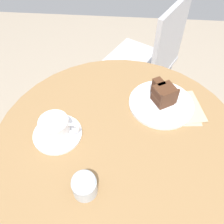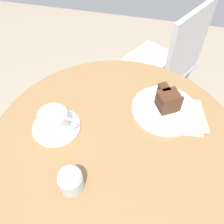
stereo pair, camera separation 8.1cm
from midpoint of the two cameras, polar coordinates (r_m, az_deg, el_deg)
name	(u,v)px [view 2 (the right image)]	position (r m, az deg, el deg)	size (l,w,h in m)	color
ground_plane	(114,212)	(1.46, 2.31, -22.95)	(4.40, 4.40, 0.01)	gray
cafe_table	(116,157)	(0.89, 3.56, -10.91)	(0.85, 0.85, 0.73)	olive
saucer	(56,128)	(0.83, -10.59, -3.96)	(0.16, 0.16, 0.01)	white
coffee_cup	(55,119)	(0.80, -10.85, -1.92)	(0.13, 0.10, 0.07)	white
teaspoon	(71,126)	(0.82, -7.03, -3.46)	(0.07, 0.07, 0.00)	silver
cake_plate	(164,109)	(0.89, 15.07, 0.47)	(0.24, 0.24, 0.01)	white
cake_slice	(168,100)	(0.87, 15.86, 2.71)	(0.10, 0.11, 0.07)	#422619
fork	(179,112)	(0.89, 18.31, -0.24)	(0.08, 0.13, 0.00)	silver
napkin	(180,116)	(0.90, 18.57, -1.00)	(0.21, 0.19, 0.00)	tan
cafe_chair	(167,63)	(1.44, 14.77, 11.26)	(0.52, 0.52, 0.88)	#BCBCC1
sugar_pot	(71,180)	(0.68, -6.47, -16.24)	(0.07, 0.07, 0.08)	silver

